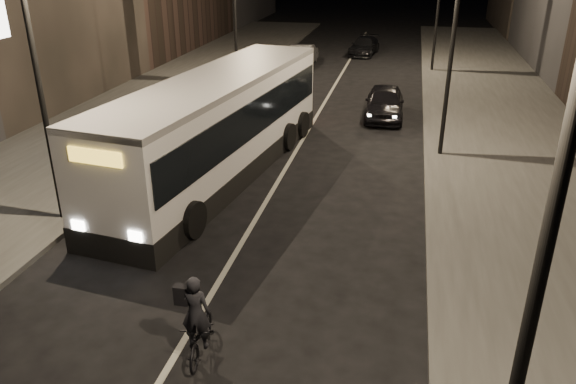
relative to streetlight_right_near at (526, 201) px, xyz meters
The scene contains 11 objects.
ground 8.55m from the streetlight_right_near, 143.12° to the left, with size 180.00×180.00×0.00m, color black.
sidewalk_right 19.02m from the streetlight_right_near, 80.02° to the left, with size 7.00×70.00×0.16m, color #373735.
sidewalk_left 23.31m from the streetlight_right_near, 127.54° to the left, with size 7.00×70.00×0.16m, color #373735.
streetlight_right_near is the anchor object (origin of this frame).
streetlight_right_mid 16.00m from the streetlight_right_near, 90.00° to the left, with size 1.20×0.44×8.12m.
streetlight_left_near 13.33m from the streetlight_right_near, 143.12° to the left, with size 1.20×0.44×8.12m.
city_bus 15.06m from the streetlight_right_near, 120.77° to the left, with size 4.51×13.28×3.52m.
cyclist_on_bicycle 7.47m from the streetlight_right_near, 146.33° to the left, with size 0.77×1.73×1.93m.
car_near 21.61m from the streetlight_right_near, 95.89° to the left, with size 1.76×4.37×1.49m, color black.
car_mid 33.88m from the streetlight_right_near, 104.26° to the left, with size 1.50×4.30×1.42m, color #3A3A3C.
car_far 37.88m from the streetlight_right_near, 96.93° to the left, with size 1.76×4.32×1.25m, color black.
Camera 1 is at (4.11, -9.27, 7.64)m, focal length 35.00 mm.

